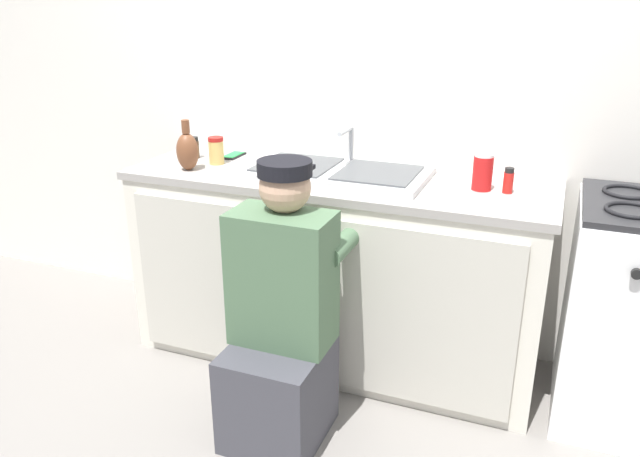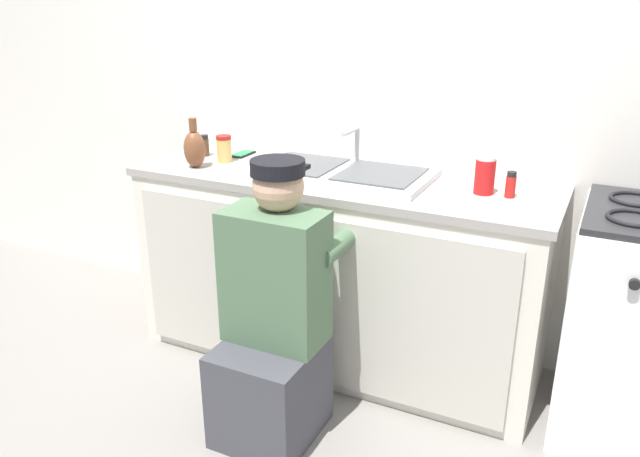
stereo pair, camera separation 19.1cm
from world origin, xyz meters
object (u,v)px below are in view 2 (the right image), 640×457
cell_phone (243,154)px  vase_decorative (195,148)px  soda_cup_red (485,175)px  plumber_person (274,327)px  spice_bottle_red (511,185)px  condiment_jar (224,149)px  sink_double_basin (340,172)px  spice_bottle_pepper (205,146)px

cell_phone → vase_decorative: size_ratio=0.61×
cell_phone → soda_cup_red: (1.22, -0.12, 0.07)m
plumber_person → vase_decorative: bearing=145.5°
cell_phone → spice_bottle_red: bearing=-5.3°
cell_phone → condiment_jar: bearing=-91.7°
soda_cup_red → sink_double_basin: bearing=-178.1°
sink_double_basin → vase_decorative: bearing=-166.7°
vase_decorative → spice_bottle_pepper: size_ratio=2.19×
soda_cup_red → vase_decorative: bearing=-172.2°
sink_double_basin → plumber_person: size_ratio=0.72×
plumber_person → soda_cup_red: bearing=45.9°
cell_phone → soda_cup_red: bearing=-5.4°
cell_phone → condiment_jar: size_ratio=1.09×
plumber_person → vase_decorative: size_ratio=4.80×
plumber_person → soda_cup_red: size_ratio=7.26×
plumber_person → soda_cup_red: (0.62, 0.64, 0.52)m
spice_bottle_pepper → cell_phone: bearing=30.4°
sink_double_basin → soda_cup_red: sink_double_basin is taller
soda_cup_red → spice_bottle_pepper: size_ratio=1.45×
sink_double_basin → cell_phone: size_ratio=5.71×
vase_decorative → spice_bottle_pepper: vase_decorative is taller
plumber_person → cell_phone: bearing=128.5°
plumber_person → vase_decorative: (-0.67, 0.46, 0.53)m
spice_bottle_red → plumber_person: bearing=-138.8°
vase_decorative → condiment_jar: size_ratio=1.80×
spice_bottle_pepper → soda_cup_red: bearing=-1.0°
condiment_jar → spice_bottle_pepper: size_ratio=1.22×
cell_phone → condiment_jar: (-0.00, -0.15, 0.06)m
cell_phone → spice_bottle_red: 1.33m
cell_phone → spice_bottle_red: (1.33, -0.12, 0.04)m
sink_double_basin → plumber_person: bearing=-89.4°
soda_cup_red → cell_phone: bearing=174.6°
plumber_person → cell_phone: (-0.60, 0.76, 0.45)m
condiment_jar → spice_bottle_red: size_ratio=1.22×
spice_bottle_red → spice_bottle_pepper: (-1.49, 0.03, 0.00)m
sink_double_basin → spice_bottle_pepper: sink_double_basin is taller
soda_cup_red → spice_bottle_pepper: soda_cup_red is taller
condiment_jar → soda_cup_red: soda_cup_red is taller
plumber_person → spice_bottle_pepper: plumber_person is taller
sink_double_basin → plumber_person: plumber_person is taller
sink_double_basin → vase_decorative: size_ratio=3.48×
vase_decorative → soda_cup_red: size_ratio=1.51×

